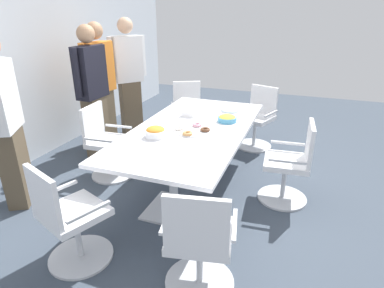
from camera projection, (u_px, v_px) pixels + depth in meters
The scene contains 18 objects.
ground_plane at pixel (192, 186), 3.92m from camera, with size 10.00×10.00×0.01m, color #3D4754.
back_wall at pixel (16, 58), 4.13m from camera, with size 8.00×0.10×2.80m, color silver.
conference_table at pixel (192, 138), 3.67m from camera, with size 2.40×1.20×0.75m.
office_chair_0 at pixel (291, 167), 3.49m from camera, with size 0.58×0.58×0.91m.
office_chair_1 at pixel (257, 121), 4.92m from camera, with size 0.69×0.69×0.91m.
office_chair_2 at pixel (188, 115), 5.19m from camera, with size 0.73×0.73×0.91m.
office_chair_3 at pixel (107, 145), 4.03m from camera, with size 0.58×0.58×0.91m.
office_chair_4 at pixel (69, 221), 2.60m from camera, with size 0.70×0.70×0.91m.
office_chair_5 at pixel (199, 246), 2.33m from camera, with size 0.64×0.64×0.91m.
person_standing_0 at pixel (5, 122), 3.22m from camera, with size 0.57×0.41×1.79m.
person_standing_1 at pixel (93, 91), 4.38m from camera, with size 0.61×0.23×1.80m.
person_standing_2 at pixel (100, 85), 4.68m from camera, with size 0.62×0.28×1.82m.
person_standing_3 at pixel (129, 76), 5.20m from camera, with size 0.52×0.45×1.86m.
snack_bowl_chips_yellow at pixel (227, 118), 3.80m from camera, with size 0.22×0.22×0.08m.
snack_bowl_chips_orange at pixel (155, 132), 3.34m from camera, with size 0.22×0.22×0.11m.
donut_platter at pixel (192, 130), 3.51m from camera, with size 0.40×0.39×0.04m.
plate_stack at pixel (230, 110), 4.19m from camera, with size 0.23×0.23×0.03m.
napkin_pile at pixel (189, 112), 4.01m from camera, with size 0.16×0.16×0.09m, color white.
Camera 1 is at (-3.20, -1.18, 1.99)m, focal length 30.30 mm.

